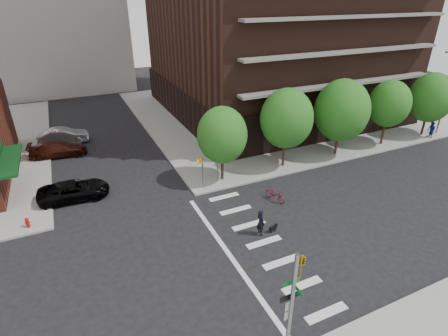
{
  "coord_description": "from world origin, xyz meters",
  "views": [
    {
      "loc": [
        -6.68,
        -14.85,
        14.14
      ],
      "look_at": [
        3.0,
        6.0,
        2.5
      ],
      "focal_mm": 28.0,
      "sensor_mm": 36.0,
      "label": 1
    }
  ],
  "objects_px": {
    "parked_car_maroon": "(58,149)",
    "traffic_signal": "(290,324)",
    "scooter": "(275,195)",
    "dog_walker": "(261,222)",
    "parked_car_silver": "(63,136)",
    "parked_car_black": "(74,190)",
    "pedestrian_far": "(431,130)",
    "fire_hydrant": "(27,222)"
  },
  "relations": [
    {
      "from": "parked_car_maroon",
      "to": "traffic_signal",
      "type": "bearing_deg",
      "value": -158.44
    },
    {
      "from": "traffic_signal",
      "to": "scooter",
      "type": "xyz_separation_m",
      "value": [
        6.77,
        11.45,
        -2.21
      ]
    },
    {
      "from": "parked_car_maroon",
      "to": "scooter",
      "type": "height_order",
      "value": "parked_car_maroon"
    },
    {
      "from": "scooter",
      "to": "dog_walker",
      "type": "xyz_separation_m",
      "value": [
        -3.1,
        -3.12,
        0.42
      ]
    },
    {
      "from": "traffic_signal",
      "to": "parked_car_silver",
      "type": "bearing_deg",
      "value": 103.25
    },
    {
      "from": "traffic_signal",
      "to": "parked_car_silver",
      "type": "distance_m",
      "value": 31.11
    },
    {
      "from": "parked_car_black",
      "to": "pedestrian_far",
      "type": "height_order",
      "value": "pedestrian_far"
    },
    {
      "from": "fire_hydrant",
      "to": "parked_car_silver",
      "type": "xyz_separation_m",
      "value": [
        2.91,
        14.93,
        0.25
      ]
    },
    {
      "from": "traffic_signal",
      "to": "pedestrian_far",
      "type": "height_order",
      "value": "traffic_signal"
    },
    {
      "from": "scooter",
      "to": "parked_car_black",
      "type": "bearing_deg",
      "value": 139.06
    },
    {
      "from": "fire_hydrant",
      "to": "parked_car_silver",
      "type": "distance_m",
      "value": 15.21
    },
    {
      "from": "fire_hydrant",
      "to": "dog_walker",
      "type": "bearing_deg",
      "value": -26.94
    },
    {
      "from": "parked_car_silver",
      "to": "scooter",
      "type": "height_order",
      "value": "parked_car_silver"
    },
    {
      "from": "parked_car_maroon",
      "to": "scooter",
      "type": "distance_m",
      "value": 21.22
    },
    {
      "from": "parked_car_black",
      "to": "parked_car_maroon",
      "type": "relative_size",
      "value": 1.0
    },
    {
      "from": "fire_hydrant",
      "to": "parked_car_black",
      "type": "bearing_deg",
      "value": 41.78
    },
    {
      "from": "scooter",
      "to": "pedestrian_far",
      "type": "relative_size",
      "value": 1.06
    },
    {
      "from": "traffic_signal",
      "to": "fire_hydrant",
      "type": "distance_m",
      "value": 18.42
    },
    {
      "from": "fire_hydrant",
      "to": "scooter",
      "type": "height_order",
      "value": "scooter"
    },
    {
      "from": "parked_car_black",
      "to": "parked_car_silver",
      "type": "distance_m",
      "value": 12.16
    },
    {
      "from": "parked_car_black",
      "to": "dog_walker",
      "type": "bearing_deg",
      "value": -129.77
    },
    {
      "from": "scooter",
      "to": "parked_car_maroon",
      "type": "bearing_deg",
      "value": 117.93
    },
    {
      "from": "fire_hydrant",
      "to": "scooter",
      "type": "distance_m",
      "value": 17.23
    },
    {
      "from": "parked_car_maroon",
      "to": "scooter",
      "type": "xyz_separation_m",
      "value": [
        14.5,
        -15.5,
        -0.25
      ]
    },
    {
      "from": "parked_car_silver",
      "to": "dog_walker",
      "type": "distance_m",
      "value": 24.4
    },
    {
      "from": "pedestrian_far",
      "to": "parked_car_silver",
      "type": "bearing_deg",
      "value": -91.1
    },
    {
      "from": "fire_hydrant",
      "to": "pedestrian_far",
      "type": "height_order",
      "value": "pedestrian_far"
    },
    {
      "from": "traffic_signal",
      "to": "parked_car_maroon",
      "type": "xyz_separation_m",
      "value": [
        -7.73,
        26.95,
        -1.96
      ]
    },
    {
      "from": "parked_car_black",
      "to": "parked_car_maroon",
      "type": "bearing_deg",
      "value": 7.98
    },
    {
      "from": "fire_hydrant",
      "to": "dog_walker",
      "type": "distance_m",
      "value": 15.37
    },
    {
      "from": "parked_car_silver",
      "to": "dog_walker",
      "type": "relative_size",
      "value": 2.67
    },
    {
      "from": "traffic_signal",
      "to": "dog_walker",
      "type": "relative_size",
      "value": 3.28
    },
    {
      "from": "parked_car_black",
      "to": "parked_car_silver",
      "type": "xyz_separation_m",
      "value": [
        -0.19,
        12.16,
        0.1
      ]
    },
    {
      "from": "parked_car_black",
      "to": "pedestrian_far",
      "type": "xyz_separation_m",
      "value": [
        35.35,
        -3.07,
        0.32
      ]
    },
    {
      "from": "parked_car_maroon",
      "to": "parked_car_silver",
      "type": "bearing_deg",
      "value": -5.07
    },
    {
      "from": "traffic_signal",
      "to": "parked_car_silver",
      "type": "xyz_separation_m",
      "value": [
        -7.12,
        30.22,
        -1.89
      ]
    },
    {
      "from": "parked_car_silver",
      "to": "pedestrian_far",
      "type": "distance_m",
      "value": 38.66
    },
    {
      "from": "fire_hydrant",
      "to": "pedestrian_far",
      "type": "relative_size",
      "value": 0.42
    },
    {
      "from": "fire_hydrant",
      "to": "parked_car_black",
      "type": "height_order",
      "value": "parked_car_black"
    },
    {
      "from": "parked_car_black",
      "to": "dog_walker",
      "type": "height_order",
      "value": "dog_walker"
    },
    {
      "from": "traffic_signal",
      "to": "pedestrian_far",
      "type": "distance_m",
      "value": 32.18
    },
    {
      "from": "traffic_signal",
      "to": "dog_walker",
      "type": "bearing_deg",
      "value": 66.26
    }
  ]
}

